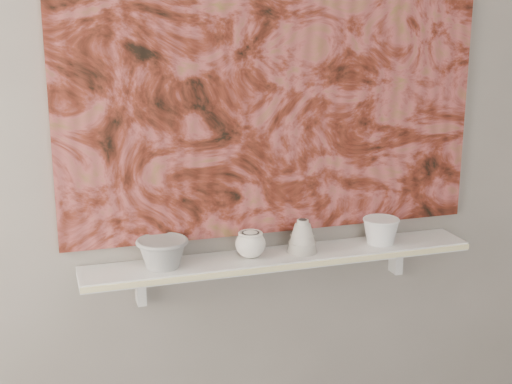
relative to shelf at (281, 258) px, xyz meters
name	(u,v)px	position (x,y,z in m)	size (l,w,h in m)	color
wall_back	(273,132)	(0.00, 0.09, 0.44)	(3.60, 3.60, 0.00)	gray
shelf	(281,258)	(0.00, 0.00, 0.00)	(1.40, 0.18, 0.03)	white
shelf_stripe	(291,267)	(0.00, -0.09, 0.00)	(1.40, 0.01, 0.02)	#F7EBA5
bracket_left	(141,287)	(-0.49, 0.06, -0.07)	(0.03, 0.06, 0.12)	white
bracket_right	(396,258)	(0.49, 0.06, -0.07)	(0.03, 0.06, 0.12)	white
painting	(275,77)	(0.00, 0.08, 0.62)	(1.50, 0.03, 1.10)	maroon
house_motif	(391,158)	(0.45, 0.07, 0.32)	(0.09, 0.00, 0.08)	black
bowl_grey	(162,252)	(-0.42, 0.00, 0.07)	(0.17, 0.17, 0.10)	gray
cup_cream	(251,244)	(-0.11, 0.00, 0.06)	(0.11, 0.11, 0.10)	white
bell_vessel	(302,236)	(0.08, 0.00, 0.07)	(0.11, 0.11, 0.12)	beige
bowl_white	(381,231)	(0.38, 0.00, 0.06)	(0.13, 0.13, 0.10)	silver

